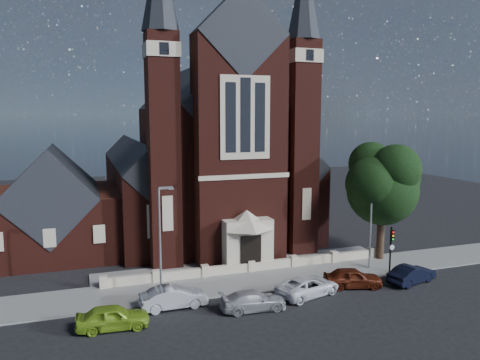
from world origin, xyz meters
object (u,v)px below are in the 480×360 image
at_px(car_white_suv, 308,286).
at_px(car_navy, 412,274).
at_px(street_tree, 386,185).
at_px(car_silver_b, 253,301).
at_px(church, 202,159).
at_px(car_dark_red, 353,278).
at_px(traffic_signal, 391,244).
at_px(car_silver_a, 173,297).
at_px(street_lamp_right, 372,217).
at_px(parish_hall, 53,212).
at_px(street_lamp_left, 161,234).
at_px(car_lime_van, 113,317).

bearing_deg(car_white_suv, car_navy, -109.13).
xyz_separation_m(street_tree, car_silver_b, (-15.09, -6.52, -6.30)).
relative_size(church, car_dark_red, 7.74).
relative_size(traffic_signal, car_white_suv, 0.79).
bearing_deg(street_tree, car_silver_a, -167.69).
bearing_deg(street_lamp_right, parish_hall, 151.78).
bearing_deg(car_white_suv, street_lamp_right, -81.83).
relative_size(street_lamp_right, car_navy, 1.84).
height_order(church, street_lamp_left, church).
bearing_deg(street_tree, car_silver_b, -156.64).
relative_size(street_tree, car_lime_van, 2.39).
distance_m(street_lamp_right, traffic_signal, 2.71).
distance_m(street_lamp_left, car_silver_a, 4.70).
height_order(street_tree, car_white_suv, street_tree).
height_order(street_lamp_left, car_dark_red, street_lamp_left).
relative_size(street_tree, car_silver_b, 2.35).
height_order(car_silver_a, car_white_suv, car_silver_a).
distance_m(street_tree, street_lamp_right, 3.84).
bearing_deg(church, street_tree, -53.83).
height_order(traffic_signal, car_dark_red, traffic_signal).
distance_m(church, car_navy, 26.61).
bearing_deg(car_lime_van, car_silver_a, -60.95).
bearing_deg(street_lamp_right, car_white_suv, -154.97).
height_order(car_silver_b, car_dark_red, car_dark_red).
bearing_deg(parish_hall, church, 17.16).
bearing_deg(traffic_signal, church, 118.20).
bearing_deg(car_lime_van, street_lamp_right, -74.09).
height_order(church, traffic_signal, church).
relative_size(street_lamp_left, car_navy, 1.84).
bearing_deg(car_white_suv, parish_hall, 29.06).
xyz_separation_m(car_silver_b, car_dark_red, (8.75, 1.49, 0.11)).
xyz_separation_m(street_lamp_left, car_silver_b, (5.42, -4.81, -3.94)).
distance_m(car_lime_van, car_dark_red, 18.08).
height_order(car_silver_a, car_navy, car_silver_a).
height_order(church, car_dark_red, church).
bearing_deg(car_lime_van, car_navy, -84.53).
distance_m(car_white_suv, car_dark_red, 4.03).
height_order(traffic_signal, car_white_suv, traffic_signal).
bearing_deg(car_navy, street_lamp_right, -0.64).
xyz_separation_m(car_dark_red, car_navy, (4.94, -0.70, -0.04)).
bearing_deg(parish_hall, car_dark_red, -37.88).
bearing_deg(church, car_silver_b, -95.98).
xyz_separation_m(street_tree, street_lamp_left, (-20.51, -1.71, -2.36)).
xyz_separation_m(church, car_silver_a, (-7.59, -21.64, -7.43)).
xyz_separation_m(parish_hall, car_navy, (27.20, -18.02, -3.29)).
relative_size(traffic_signal, car_lime_van, 0.89).
relative_size(car_silver_b, car_white_suv, 0.90).
xyz_separation_m(street_lamp_right, car_silver_a, (-17.68, -2.70, -3.84)).
xyz_separation_m(parish_hall, car_lime_van, (4.24, -18.66, -3.25)).
bearing_deg(car_silver_a, street_lamp_right, -83.62).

